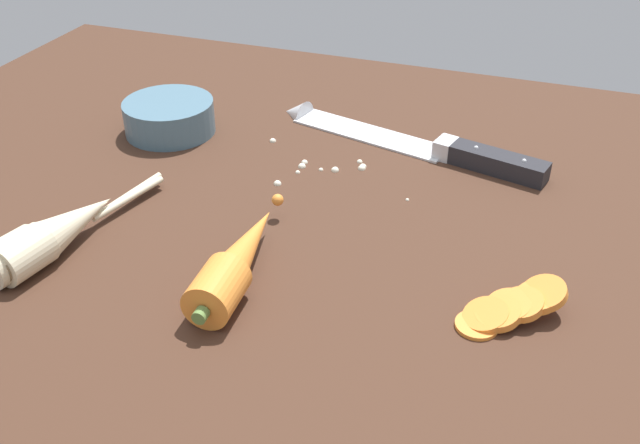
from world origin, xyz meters
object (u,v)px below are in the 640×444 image
Objects in this scene: carrot_slice_stack at (511,308)px; whole_carrot at (237,261)px; prep_bowl at (169,116)px; chefs_knife at (401,139)px; parsnip_mid_left at (52,234)px; parsnip_front at (59,232)px.

whole_carrot is at bearing -172.96° from carrot_slice_stack.
prep_bowl is at bearing 154.11° from carrot_slice_stack.
chefs_knife is at bearing 120.62° from carrot_slice_stack.
parsnip_mid_left reaches higher than carrot_slice_stack.
prep_bowl is at bearing 95.48° from parsnip_mid_left.
carrot_slice_stack is at bearing -25.89° from prep_bowl.
prep_bowl is (-2.89, 25.55, 0.17)cm from parsnip_front.
whole_carrot is at bearing -49.69° from prep_bowl.
carrot_slice_stack is (23.42, 2.89, -1.01)cm from whole_carrot.
parsnip_front is at bearing -83.55° from prep_bowl.
parsnip_front is 2.43× the size of carrot_slice_stack.
carrot_slice_stack is at bearing 7.04° from whole_carrot.
parsnip_front is (-24.72, -31.88, 1.33)cm from chefs_knife.
carrot_slice_stack reaches higher than chefs_knife.
chefs_knife is 1.65× the size of parsnip_mid_left.
parsnip_mid_left is 41.77cm from carrot_slice_stack.
parsnip_mid_left and prep_bowl have the same top height.
prep_bowl reaches higher than chefs_knife.
parsnip_front is (-17.68, -1.31, -0.12)cm from whole_carrot.
chefs_knife is 28.36cm from prep_bowl.
chefs_knife is at bearing 52.28° from parsnip_mid_left.
parsnip_front is 41.32cm from carrot_slice_stack.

